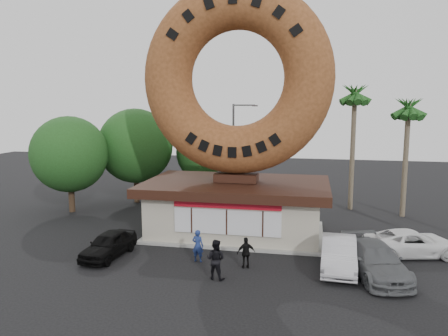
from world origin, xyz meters
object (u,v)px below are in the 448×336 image
at_px(giant_donut, 237,79).
at_px(person_left, 198,246).
at_px(car_black, 109,244).
at_px(street_lamp, 235,146).
at_px(car_grey, 375,260).
at_px(person_center, 216,259).
at_px(car_white, 412,243).
at_px(person_right, 246,253).
at_px(car_silver, 339,254).
at_px(donut_shop, 236,206).

relative_size(giant_donut, person_left, 6.80).
xyz_separation_m(giant_donut, car_black, (-5.87, -5.49, -8.82)).
bearing_deg(car_black, street_lamp, 80.90).
relative_size(giant_donut, car_grey, 2.20).
bearing_deg(person_center, car_black, -4.22).
distance_m(street_lamp, car_grey, 18.42).
xyz_separation_m(giant_donut, person_left, (-1.08, -5.23, -8.66)).
xyz_separation_m(street_lamp, car_white, (11.72, -12.09, -3.80)).
bearing_deg(person_left, person_right, 179.57).
height_order(person_left, person_center, person_center).
height_order(car_silver, car_white, car_silver).
relative_size(car_grey, car_white, 1.05).
relative_size(person_left, car_white, 0.34).
distance_m(car_grey, car_white, 4.02).
xyz_separation_m(person_left, car_black, (-4.79, -0.26, -0.17)).
xyz_separation_m(person_right, car_white, (8.39, 3.54, -0.10)).
height_order(giant_donut, car_grey, giant_donut).
relative_size(donut_shop, person_left, 6.69).
distance_m(person_center, car_silver, 6.13).
xyz_separation_m(person_left, car_silver, (7.01, 0.40, -0.07)).
relative_size(person_center, car_white, 0.38).
xyz_separation_m(donut_shop, person_right, (1.47, -5.61, -0.99)).
bearing_deg(giant_donut, donut_shop, -90.00).
distance_m(car_black, car_silver, 11.82).
relative_size(person_left, car_silver, 0.36).
xyz_separation_m(car_black, car_grey, (13.43, 0.11, 0.08)).
relative_size(person_right, car_black, 0.40).
bearing_deg(car_grey, person_left, 165.55).
distance_m(donut_shop, street_lamp, 10.54).
bearing_deg(person_left, giant_donut, -93.18).
bearing_deg(car_grey, street_lamp, 108.05).
relative_size(street_lamp, car_silver, 1.72).
bearing_deg(person_center, car_silver, -145.25).
bearing_deg(car_silver, car_black, -174.17).
height_order(giant_donut, car_black, giant_donut).
relative_size(street_lamp, car_white, 1.63).
xyz_separation_m(street_lamp, car_grey, (9.42, -15.38, -3.73)).
height_order(person_center, person_right, person_center).
relative_size(donut_shop, person_center, 5.98).
xyz_separation_m(person_left, car_white, (10.94, 3.14, -0.15)).
xyz_separation_m(donut_shop, car_white, (9.86, -2.07, -1.08)).
relative_size(street_lamp, person_center, 4.27).
xyz_separation_m(car_grey, car_white, (2.30, 3.29, -0.07)).
height_order(car_black, car_grey, car_grey).
relative_size(street_lamp, car_grey, 1.54).
height_order(person_left, car_white, person_left).
relative_size(street_lamp, car_black, 2.03).
relative_size(person_left, car_grey, 0.32).
distance_m(giant_donut, car_silver, 11.60).
bearing_deg(car_white, person_left, 92.00).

